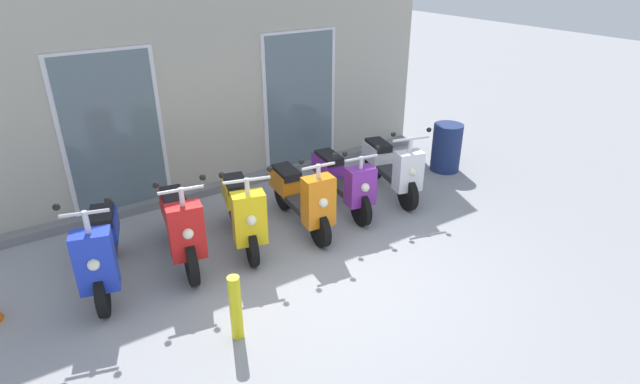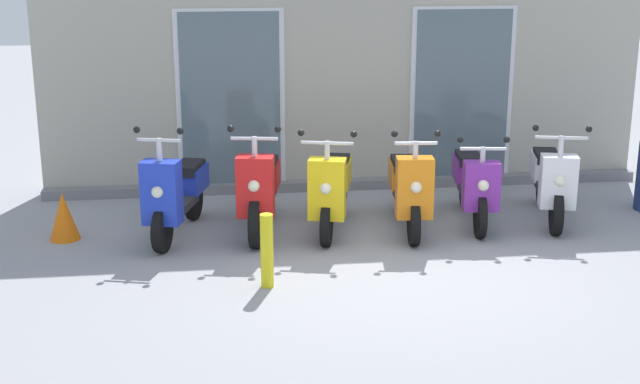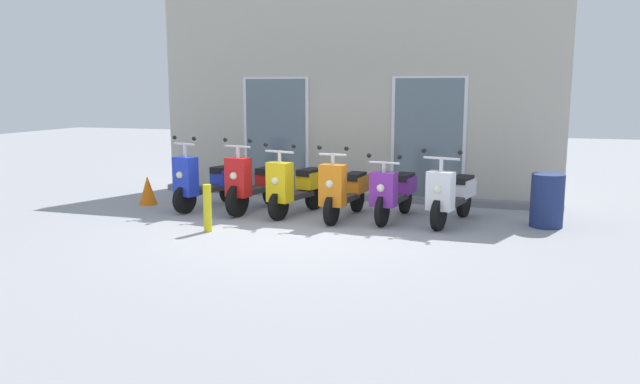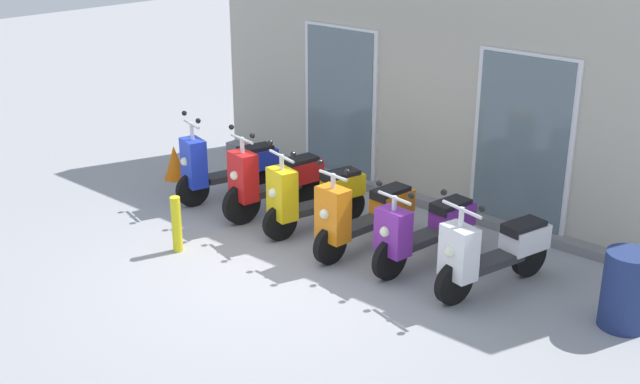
# 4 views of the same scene
# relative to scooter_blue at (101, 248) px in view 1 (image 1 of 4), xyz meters

# --- Properties ---
(ground_plane) EXTENTS (40.00, 40.00, 0.00)m
(ground_plane) POSITION_rel_scooter_blue_xyz_m (2.12, -1.21, -0.49)
(ground_plane) COLOR #939399
(storefront_facade) EXTENTS (7.66, 0.50, 3.89)m
(storefront_facade) POSITION_rel_scooter_blue_xyz_m (2.12, 1.85, 1.39)
(storefront_facade) COLOR #B2AD9E
(storefront_facade) RESTS_ON ground_plane
(scooter_blue) EXTENTS (0.73, 1.57, 1.30)m
(scooter_blue) POSITION_rel_scooter_blue_xyz_m (0.00, 0.00, 0.00)
(scooter_blue) COLOR black
(scooter_blue) RESTS_ON ground_plane
(scooter_red) EXTENTS (0.63, 1.63, 1.29)m
(scooter_red) POSITION_rel_scooter_blue_xyz_m (0.91, 0.03, -0.00)
(scooter_red) COLOR black
(scooter_red) RESTS_ON ground_plane
(scooter_yellow) EXTENTS (0.74, 1.48, 1.23)m
(scooter_yellow) POSITION_rel_scooter_blue_xyz_m (1.68, -0.04, 0.00)
(scooter_yellow) COLOR black
(scooter_yellow) RESTS_ON ground_plane
(scooter_orange) EXTENTS (0.53, 1.62, 1.22)m
(scooter_orange) POSITION_rel_scooter_blue_xyz_m (2.52, -0.07, -0.01)
(scooter_orange) COLOR black
(scooter_orange) RESTS_ON ground_plane
(scooter_purple) EXTENTS (0.60, 1.61, 1.11)m
(scooter_purple) POSITION_rel_scooter_blue_xyz_m (3.30, 0.08, -0.03)
(scooter_purple) COLOR black
(scooter_purple) RESTS_ON ground_plane
(scooter_white) EXTENTS (0.75, 1.61, 1.20)m
(scooter_white) POSITION_rel_scooter_blue_xyz_m (4.21, 0.07, -0.03)
(scooter_white) COLOR black
(scooter_white) RESTS_ON ground_plane
(trash_bin) EXTENTS (0.49, 0.49, 0.81)m
(trash_bin) POSITION_rel_scooter_blue_xyz_m (5.60, 0.26, -0.08)
(trash_bin) COLOR navy
(trash_bin) RESTS_ON ground_plane
(curb_bollard) EXTENTS (0.12, 0.12, 0.70)m
(curb_bollard) POSITION_rel_scooter_blue_xyz_m (0.86, -1.58, -0.14)
(curb_bollard) COLOR yellow
(curb_bollard) RESTS_ON ground_plane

